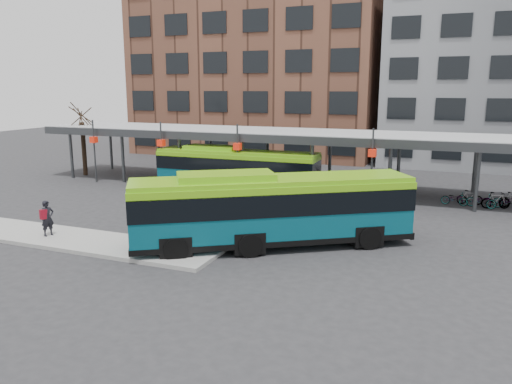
% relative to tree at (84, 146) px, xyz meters
% --- Properties ---
extents(ground, '(120.00, 120.00, 0.00)m').
position_rel_tree_xyz_m(ground, '(18.00, -12.00, -2.43)').
color(ground, '#28282B').
rests_on(ground, ground).
extents(boarding_island, '(14.00, 3.00, 0.18)m').
position_rel_tree_xyz_m(boarding_island, '(12.50, -15.00, -2.34)').
color(boarding_island, gray).
rests_on(boarding_island, ground).
extents(canopy, '(40.00, 6.53, 4.80)m').
position_rel_tree_xyz_m(canopy, '(17.94, 0.87, 1.47)').
color(canopy, '#999B9E').
rests_on(canopy, ground).
extents(tree, '(1.64, 1.64, 5.60)m').
position_rel_tree_xyz_m(tree, '(0.00, 0.00, 0.00)').
color(tree, black).
rests_on(tree, ground).
extents(building_brick, '(26.00, 14.00, 22.00)m').
position_rel_tree_xyz_m(building_brick, '(8.00, 20.00, 8.57)').
color(building_brick, brown).
rests_on(building_brick, ground).
extents(bus_front, '(12.17, 9.26, 3.52)m').
position_rel_tree_xyz_m(bus_front, '(21.07, -12.19, -0.60)').
color(bus_front, '#084A5A').
rests_on(bus_front, ground).
extents(bus_rear, '(11.55, 2.75, 3.17)m').
position_rel_tree_xyz_m(bus_rear, '(14.52, -1.46, -0.78)').
color(bus_rear, '#084A5A').
rests_on(bus_rear, ground).
extents(pedestrian, '(0.61, 0.74, 1.74)m').
position_rel_tree_xyz_m(pedestrian, '(10.68, -15.16, -1.37)').
color(pedestrian, black).
rests_on(pedestrian, boarding_island).
extents(bike_rack, '(5.01, 1.56, 1.03)m').
position_rel_tree_xyz_m(bike_rack, '(30.83, -0.07, -1.96)').
color(bike_rack, slate).
rests_on(bike_rack, ground).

